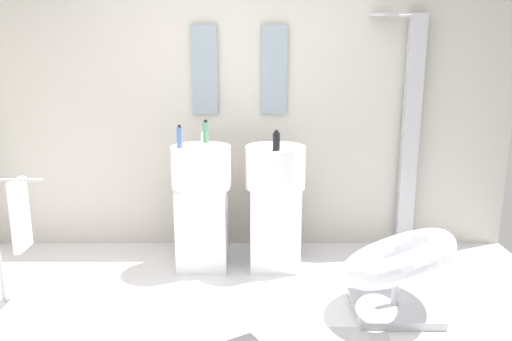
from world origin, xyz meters
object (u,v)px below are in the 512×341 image
at_px(pedestal_sink_right, 274,202).
at_px(lounge_chair, 396,265).
at_px(soap_bottle_green, 205,132).
at_px(soap_bottle_black, 275,141).
at_px(soap_bottle_blue, 178,137).
at_px(shower_column, 408,130).
at_px(pedestal_sink_left, 201,202).
at_px(towel_rack, 15,218).

distance_m(pedestal_sink_right, lounge_chair, 1.13).
distance_m(pedestal_sink_right, soap_bottle_green, 0.81).
bearing_deg(soap_bottle_black, soap_bottle_blue, 172.07).
bearing_deg(shower_column, soap_bottle_black, -153.74).
distance_m(lounge_chair, soap_bottle_black, 1.25).
bearing_deg(pedestal_sink_left, pedestal_sink_right, 0.00).
bearing_deg(soap_bottle_blue, soap_bottle_green, 51.47).
bearing_deg(shower_column, soap_bottle_green, -171.87).
distance_m(pedestal_sink_right, soap_bottle_blue, 0.93).
distance_m(soap_bottle_green, soap_bottle_black, 0.66).
bearing_deg(soap_bottle_green, pedestal_sink_right, -16.28).
height_order(pedestal_sink_left, towel_rack, pedestal_sink_left).
bearing_deg(pedestal_sink_right, soap_bottle_green, 163.72).
bearing_deg(soap_bottle_black, soap_bottle_green, 149.67).
xyz_separation_m(pedestal_sink_right, lounge_chair, (0.79, -0.78, -0.20)).
bearing_deg(lounge_chair, soap_bottle_blue, 154.88).
distance_m(pedestal_sink_right, shower_column, 1.35).
bearing_deg(pedestal_sink_left, soap_bottle_green, 80.53).
height_order(pedestal_sink_right, soap_bottle_green, soap_bottle_green).
height_order(shower_column, soap_bottle_blue, shower_column).
xyz_separation_m(pedestal_sink_left, shower_column, (1.77, 0.41, 0.53)).
relative_size(pedestal_sink_left, shower_column, 0.54).
bearing_deg(soap_bottle_green, pedestal_sink_left, -99.47).
height_order(shower_column, towel_rack, shower_column).
height_order(pedestal_sink_left, soap_bottle_green, soap_bottle_green).
height_order(pedestal_sink_left, shower_column, shower_column).
relative_size(pedestal_sink_left, lounge_chair, 1.03).
bearing_deg(lounge_chair, shower_column, 72.39).
distance_m(pedestal_sink_right, soap_bottle_black, 0.56).
relative_size(lounge_chair, towel_rack, 1.13).
height_order(shower_column, lounge_chair, shower_column).
distance_m(pedestal_sink_left, pedestal_sink_right, 0.60).
xyz_separation_m(shower_column, lounge_chair, (-0.38, -1.20, -0.73)).
bearing_deg(pedestal_sink_right, lounge_chair, -44.67).
bearing_deg(lounge_chair, soap_bottle_black, 142.11).
xyz_separation_m(shower_column, soap_bottle_green, (-1.74, -0.25, 0.02)).
relative_size(pedestal_sink_right, towel_rack, 1.17).
distance_m(shower_column, soap_bottle_blue, 1.98).
bearing_deg(soap_bottle_green, soap_bottle_black, -30.33).
bearing_deg(pedestal_sink_right, soap_bottle_black, -90.60).
relative_size(pedestal_sink_right, soap_bottle_blue, 6.17).
bearing_deg(soap_bottle_black, pedestal_sink_left, 164.43).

